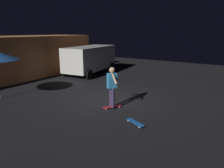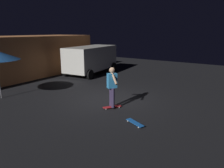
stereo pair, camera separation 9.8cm
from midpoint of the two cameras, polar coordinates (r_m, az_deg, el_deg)
The scene contains 6 objects.
ground_plane at distance 9.79m, azimuth -1.08°, elevation -4.30°, with size 28.00×28.00×0.00m, color black.
low_building at distance 15.48m, azimuth -26.90°, elevation 6.45°, with size 12.96×3.69×2.80m.
parked_van at distance 15.65m, azimuth -5.55°, elevation 7.13°, with size 4.78×2.63×2.03m.
skateboard_ridden at distance 8.71m, azimuth 0.32°, elevation -6.35°, with size 0.76×0.61×0.07m.
skateboard_spare at distance 7.34m, azimuth 6.75°, elevation -10.61°, with size 0.49×0.80×0.07m.
skater at distance 8.41m, azimuth 0.33°, elevation -0.09°, with size 0.63×0.86×1.67m.
Camera 2 is at (-7.58, -5.32, 3.16)m, focal length 33.02 mm.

